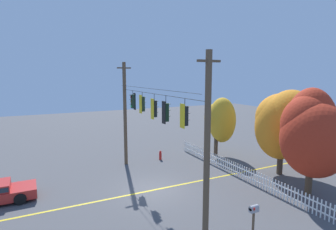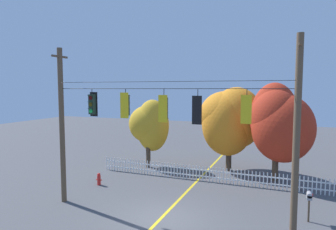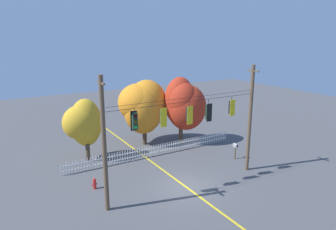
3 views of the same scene
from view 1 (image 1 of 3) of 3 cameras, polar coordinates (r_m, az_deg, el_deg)
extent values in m
plane|color=#4C4C4F|center=(17.76, -2.95, -15.40)|extent=(80.00, 80.00, 0.00)
cube|color=gold|center=(17.76, -2.95, -15.39)|extent=(0.16, 36.00, 0.01)
cylinder|color=brown|center=(21.83, -8.97, 0.14)|extent=(0.27, 0.27, 8.15)
cylinder|color=brown|center=(11.67, 8.17, -6.96)|extent=(0.27, 0.27, 8.15)
cube|color=brown|center=(21.62, -9.19, 9.70)|extent=(0.10, 1.10, 0.10)
cube|color=brown|center=(11.28, 8.55, 11.13)|extent=(0.10, 1.10, 0.10)
cylinder|color=black|center=(16.30, -3.10, 4.49)|extent=(11.18, 0.02, 0.02)
cylinder|color=black|center=(16.19, -3.93, 5.56)|extent=(11.18, 0.02, 0.02)
cylinder|color=black|center=(19.80, -7.40, 4.68)|extent=(0.03, 0.03, 0.29)
cube|color=black|center=(19.89, -7.01, 2.86)|extent=(0.43, 0.02, 1.22)
cube|color=#1E3323|center=(19.85, -7.36, 2.84)|extent=(0.30, 0.24, 0.99)
cylinder|color=#410706|center=(19.77, -7.75, 3.77)|extent=(0.20, 0.03, 0.20)
cube|color=#1E3323|center=(19.75, -7.88, 4.10)|extent=(0.22, 0.12, 0.06)
cylinder|color=#463B09|center=(19.80, -7.73, 2.82)|extent=(0.20, 0.03, 0.20)
cube|color=#1E3323|center=(19.78, -7.86, 3.15)|extent=(0.22, 0.12, 0.06)
cylinder|color=green|center=(19.84, -7.71, 1.88)|extent=(0.20, 0.03, 0.20)
cube|color=#1E3323|center=(19.81, -7.84, 2.20)|extent=(0.22, 0.12, 0.06)
cylinder|color=black|center=(18.01, -5.41, 4.34)|extent=(0.03, 0.03, 0.30)
cube|color=yellow|center=(18.01, -5.77, 2.30)|extent=(0.43, 0.02, 1.22)
cube|color=#1E3323|center=(18.06, -5.38, 2.32)|extent=(0.30, 0.24, 0.98)
cylinder|color=#410706|center=(18.08, -5.00, 3.37)|extent=(0.20, 0.03, 0.20)
cube|color=#1E3323|center=(18.09, -4.87, 3.74)|extent=(0.22, 0.12, 0.06)
cylinder|color=#463B09|center=(18.11, -4.98, 2.34)|extent=(0.20, 0.03, 0.20)
cube|color=#1E3323|center=(18.11, -4.86, 2.71)|extent=(0.22, 0.12, 0.06)
cylinder|color=green|center=(18.15, -4.97, 1.31)|extent=(0.20, 0.03, 0.20)
cube|color=#1E3323|center=(18.15, -4.84, 1.68)|extent=(0.22, 0.12, 0.06)
cylinder|color=black|center=(16.19, -2.90, 3.76)|extent=(0.03, 0.03, 0.40)
cube|color=yellow|center=(16.21, -3.31, 1.29)|extent=(0.43, 0.02, 1.23)
cube|color=black|center=(16.26, -2.89, 1.32)|extent=(0.30, 0.24, 0.99)
cylinder|color=#410706|center=(16.28, -2.46, 2.50)|extent=(0.20, 0.03, 0.20)
cube|color=black|center=(16.28, -2.32, 2.91)|extent=(0.22, 0.12, 0.06)
cylinder|color=#463B09|center=(16.31, -2.45, 1.34)|extent=(0.20, 0.03, 0.20)
cube|color=black|center=(16.32, -2.31, 1.75)|extent=(0.22, 0.12, 0.06)
cylinder|color=green|center=(16.35, -2.44, 0.19)|extent=(0.20, 0.03, 0.20)
cube|color=black|center=(16.36, -2.30, 0.60)|extent=(0.22, 0.12, 0.06)
cylinder|color=black|center=(14.76, -0.45, 3.29)|extent=(0.03, 0.03, 0.42)
cube|color=black|center=(14.78, -0.90, 0.53)|extent=(0.43, 0.02, 1.24)
cube|color=black|center=(14.84, -0.45, 0.56)|extent=(0.30, 0.24, 1.00)
cylinder|color=#410706|center=(14.85, 0.02, 1.86)|extent=(0.20, 0.03, 0.20)
cube|color=black|center=(14.86, 0.17, 2.31)|extent=(0.22, 0.12, 0.06)
cylinder|color=#463B09|center=(14.89, 0.02, 0.59)|extent=(0.20, 0.03, 0.20)
cube|color=black|center=(14.90, 0.17, 1.04)|extent=(0.22, 0.12, 0.06)
cylinder|color=green|center=(14.94, 0.02, -0.68)|extent=(0.20, 0.03, 0.20)
cube|color=black|center=(14.94, 0.17, -0.23)|extent=(0.22, 0.12, 0.06)
cylinder|color=black|center=(12.94, 3.54, 2.70)|extent=(0.03, 0.03, 0.36)
cube|color=yellow|center=(12.95, 3.01, -0.21)|extent=(0.43, 0.02, 1.17)
cube|color=black|center=(13.02, 3.51, -0.17)|extent=(0.30, 0.24, 0.94)
cylinder|color=#410706|center=(13.04, 4.04, 1.24)|extent=(0.20, 0.03, 0.20)
cube|color=black|center=(13.05, 4.22, 1.75)|extent=(0.22, 0.12, 0.06)
cylinder|color=#463B09|center=(13.09, 4.03, -0.13)|extent=(0.20, 0.03, 0.20)
cube|color=black|center=(13.09, 4.20, 0.38)|extent=(0.22, 0.12, 0.06)
cylinder|color=green|center=(13.13, 4.01, -1.49)|extent=(0.20, 0.03, 0.20)
cube|color=black|center=(13.14, 4.19, -0.98)|extent=(0.22, 0.12, 0.06)
cube|color=white|center=(26.21, 3.42, -6.41)|extent=(0.06, 0.04, 0.99)
cube|color=white|center=(26.02, 3.66, -6.52)|extent=(0.06, 0.04, 0.99)
cube|color=white|center=(25.83, 3.91, -6.63)|extent=(0.06, 0.04, 0.99)
cube|color=white|center=(25.65, 4.16, -6.74)|extent=(0.06, 0.04, 0.99)
cube|color=white|center=(25.46, 4.42, -6.86)|extent=(0.06, 0.04, 0.99)
cube|color=white|center=(25.28, 4.68, -6.98)|extent=(0.06, 0.04, 0.99)
cube|color=white|center=(25.09, 4.95, -7.09)|extent=(0.06, 0.04, 0.99)
cube|color=white|center=(24.91, 5.22, -7.21)|extent=(0.06, 0.04, 0.99)
cube|color=white|center=(24.72, 5.49, -7.33)|extent=(0.06, 0.04, 0.99)
cube|color=white|center=(24.54, 5.77, -7.46)|extent=(0.06, 0.04, 0.99)
cube|color=white|center=(24.36, 6.05, -7.58)|extent=(0.06, 0.04, 0.99)
cube|color=white|center=(24.18, 6.33, -7.71)|extent=(0.06, 0.04, 0.99)
cube|color=white|center=(24.00, 6.63, -7.84)|extent=(0.06, 0.04, 0.99)
cube|color=white|center=(23.82, 6.92, -7.96)|extent=(0.06, 0.04, 0.99)
cube|color=white|center=(23.64, 7.22, -8.10)|extent=(0.06, 0.04, 0.99)
cube|color=white|center=(23.46, 7.53, -8.23)|extent=(0.06, 0.04, 0.99)
cube|color=white|center=(23.28, 7.83, -8.36)|extent=(0.06, 0.04, 0.99)
cube|color=white|center=(23.11, 8.15, -8.50)|extent=(0.06, 0.04, 0.99)
cube|color=white|center=(22.93, 8.47, -8.64)|extent=(0.06, 0.04, 0.99)
cube|color=white|center=(22.76, 8.79, -8.78)|extent=(0.06, 0.04, 0.99)
cube|color=white|center=(22.58, 9.12, -8.92)|extent=(0.06, 0.04, 0.99)
cube|color=white|center=(22.41, 9.46, -9.07)|extent=(0.06, 0.04, 0.99)
cube|color=white|center=(22.24, 9.80, -9.21)|extent=(0.06, 0.04, 0.99)
cube|color=white|center=(22.07, 10.15, -9.36)|extent=(0.06, 0.04, 0.99)
cube|color=white|center=(21.90, 10.50, -9.51)|extent=(0.06, 0.04, 0.99)
cube|color=white|center=(21.73, 10.86, -9.66)|extent=(0.06, 0.04, 0.99)
cube|color=white|center=(21.56, 11.22, -9.82)|extent=(0.06, 0.04, 0.99)
cube|color=white|center=(21.39, 11.59, -9.97)|extent=(0.06, 0.04, 0.99)
cube|color=white|center=(21.22, 11.97, -10.13)|extent=(0.06, 0.04, 0.99)
cube|color=white|center=(21.06, 12.35, -10.29)|extent=(0.06, 0.04, 0.99)
cube|color=white|center=(20.89, 12.74, -10.45)|extent=(0.06, 0.04, 0.99)
cube|color=white|center=(20.73, 13.13, -10.62)|extent=(0.06, 0.04, 0.99)
cube|color=white|center=(20.57, 13.53, -10.78)|extent=(0.06, 0.04, 0.99)
cube|color=white|center=(20.41, 13.94, -10.95)|extent=(0.06, 0.04, 0.99)
cube|color=white|center=(20.25, 14.36, -11.12)|extent=(0.06, 0.04, 0.99)
cube|color=white|center=(20.09, 14.78, -11.29)|extent=(0.06, 0.04, 0.99)
cube|color=white|center=(19.93, 15.21, -11.47)|extent=(0.06, 0.04, 0.99)
cube|color=white|center=(19.78, 15.65, -11.64)|extent=(0.06, 0.04, 0.99)
cube|color=white|center=(19.62, 16.09, -11.82)|extent=(0.06, 0.04, 0.99)
cube|color=white|center=(19.47, 16.55, -12.00)|extent=(0.06, 0.04, 0.99)
cube|color=white|center=(19.32, 17.01, -12.19)|extent=(0.06, 0.04, 0.99)
cube|color=white|center=(19.17, 17.48, -12.37)|extent=(0.06, 0.04, 0.99)
cube|color=white|center=(19.02, 17.95, -12.56)|extent=(0.06, 0.04, 0.99)
cube|color=white|center=(18.87, 18.44, -12.75)|extent=(0.06, 0.04, 0.99)
cube|color=white|center=(18.73, 18.93, -12.94)|extent=(0.06, 0.04, 0.99)
cube|color=white|center=(18.58, 19.43, -13.13)|extent=(0.06, 0.04, 0.99)
cube|color=white|center=(18.44, 19.94, -13.33)|extent=(0.06, 0.04, 0.99)
cube|color=white|center=(18.30, 20.46, -13.53)|extent=(0.06, 0.04, 0.99)
cube|color=white|center=(18.16, 20.99, -13.73)|extent=(0.06, 0.04, 0.99)
cube|color=white|center=(18.02, 21.52, -13.93)|extent=(0.06, 0.04, 0.99)
cube|color=white|center=(17.88, 22.07, -14.13)|extent=(0.06, 0.04, 0.99)
cube|color=white|center=(17.75, 22.63, -14.34)|extent=(0.06, 0.04, 0.99)
cube|color=white|center=(17.62, 23.19, -14.54)|extent=(0.06, 0.04, 0.99)
cube|color=white|center=(17.49, 23.76, -14.75)|extent=(0.06, 0.04, 0.99)
cube|color=white|center=(17.36, 24.35, -14.96)|extent=(0.06, 0.04, 0.99)
cube|color=white|center=(17.23, 24.94, -15.18)|extent=(0.06, 0.04, 0.99)
cube|color=white|center=(17.11, 25.54, -15.39)|extent=(0.06, 0.04, 0.99)
cube|color=white|center=(16.98, 26.16, -15.60)|extent=(0.06, 0.04, 0.99)
cube|color=white|center=(16.86, 26.78, -15.82)|extent=(0.06, 0.04, 0.99)
cube|color=white|center=(16.74, 27.42, -16.04)|extent=(0.06, 0.04, 0.99)
cube|color=white|center=(16.63, 28.06, -16.26)|extent=(0.06, 0.04, 0.99)
cube|color=white|center=(16.51, 28.72, -16.48)|extent=(0.06, 0.04, 0.99)
cube|color=white|center=(16.40, 29.38, -16.70)|extent=(0.06, 0.04, 0.99)
cube|color=white|center=(16.29, 30.06, -16.92)|extent=(0.06, 0.04, 0.99)
cube|color=white|center=(16.19, 30.74, -17.14)|extent=(0.06, 0.04, 0.99)
cube|color=white|center=(16.08, 31.44, -17.36)|extent=(0.06, 0.04, 0.99)
cube|color=white|center=(20.10, 15.04, -11.89)|extent=(15.89, 0.03, 0.08)
cube|color=white|center=(19.96, 15.09, -10.78)|extent=(15.89, 0.03, 0.08)
cylinder|color=#473828|center=(24.94, 9.99, -6.09)|extent=(0.35, 0.35, 1.99)
ellipsoid|color=gold|center=(24.68, 11.23, -1.05)|extent=(2.62, 2.28, 4.01)
ellipsoid|color=gold|center=(24.97, 10.66, -0.72)|extent=(3.06, 2.50, 2.92)
cylinder|color=#473828|center=(21.63, 22.39, -8.79)|extent=(0.41, 0.41, 2.02)
ellipsoid|color=orange|center=(21.07, 22.31, -2.44)|extent=(3.74, 3.13, 4.58)
ellipsoid|color=orange|center=(20.94, 24.23, -1.30)|extent=(3.89, 3.35, 4.51)
ellipsoid|color=orange|center=(21.54, 22.76, -0.54)|extent=(3.80, 3.74, 3.60)
cylinder|color=brown|center=(18.70, 27.42, -11.42)|extent=(0.39, 0.39, 2.24)
ellipsoid|color=#B22D19|center=(17.53, 28.22, -4.54)|extent=(3.88, 3.39, 4.36)
ellipsoid|color=#B22D19|center=(18.03, 27.56, -2.22)|extent=(3.05, 2.51, 4.62)
ellipsoid|color=#B22D19|center=(17.70, 27.17, -1.98)|extent=(3.03, 2.94, 3.60)
cylinder|color=black|center=(19.50, -28.43, -13.19)|extent=(0.19, 0.64, 0.64)
cylinder|color=black|center=(17.83, -28.54, -15.21)|extent=(0.19, 0.64, 0.64)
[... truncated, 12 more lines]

